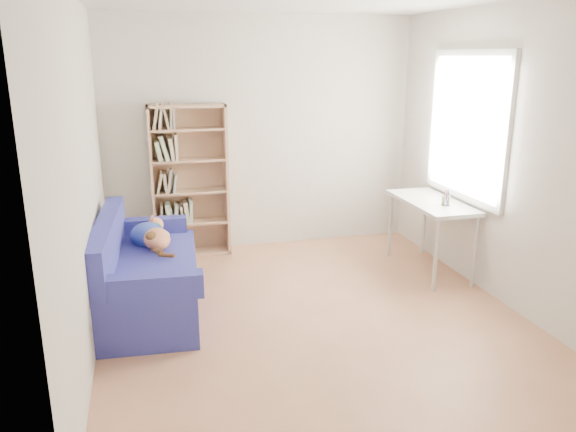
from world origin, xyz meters
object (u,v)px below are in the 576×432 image
object	(u,v)px
bookshelf	(190,187)
pen_cup	(446,199)
sofa	(145,274)
desk	(431,208)

from	to	relation	value
bookshelf	pen_cup	xyz separation A→B (m)	(2.35, -1.34, 0.04)
sofa	bookshelf	size ratio (longest dim) A/B	1.04
sofa	pen_cup	distance (m)	2.92
desk	pen_cup	xyz separation A→B (m)	(0.04, -0.20, 0.14)
bookshelf	desk	distance (m)	2.58
sofa	desk	bearing A→B (deg)	7.36
bookshelf	desk	bearing A→B (deg)	-26.20
pen_cup	sofa	bearing A→B (deg)	179.66
bookshelf	desk	world-z (taller)	bookshelf
sofa	desk	distance (m)	2.87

